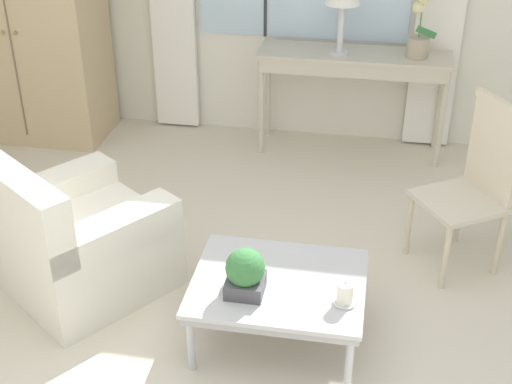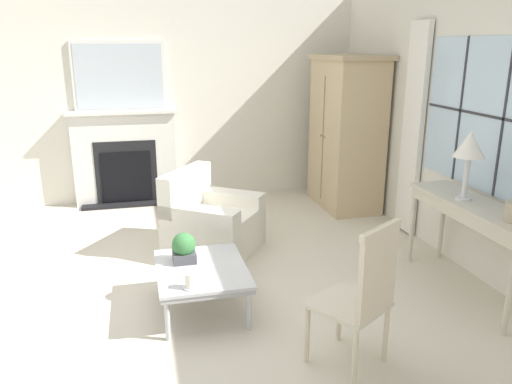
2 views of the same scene
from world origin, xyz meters
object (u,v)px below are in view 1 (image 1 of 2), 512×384
object	(u,v)px
armoire	(28,16)
pillar_candle	(345,294)
side_chair_wooden	(476,178)
console_table	(354,64)
coffee_table	(279,287)
potted_plant_small	(245,272)
armchair_upholstered	(78,244)
potted_orchid	(420,30)

from	to	relation	value
armoire	pillar_candle	size ratio (longest dim) A/B	14.96
side_chair_wooden	console_table	bearing A→B (deg)	119.78
console_table	coffee_table	xyz separation A→B (m)	(-0.22, -2.32, -0.39)
side_chair_wooden	potted_plant_small	size ratio (longest dim) A/B	4.23
armchair_upholstered	side_chair_wooden	size ratio (longest dim) A/B	1.11
console_table	potted_orchid	xyz separation A→B (m)	(0.46, -0.01, 0.29)
console_table	potted_orchid	world-z (taller)	potted_orchid
pillar_candle	console_table	bearing A→B (deg)	92.78
coffee_table	armchair_upholstered	bearing A→B (deg)	167.68
potted_orchid	console_table	bearing A→B (deg)	178.45
potted_orchid	pillar_candle	world-z (taller)	potted_orchid
side_chair_wooden	coffee_table	distance (m)	1.40
side_chair_wooden	armoire	bearing A→B (deg)	158.75
console_table	potted_plant_small	bearing A→B (deg)	-98.64
side_chair_wooden	armchair_upholstered	bearing A→B (deg)	-163.58
armoire	console_table	bearing A→B (deg)	2.23
potted_plant_small	pillar_candle	world-z (taller)	potted_plant_small
pillar_candle	potted_orchid	bearing A→B (deg)	82.10
console_table	armchair_upholstered	size ratio (longest dim) A/B	1.25
console_table	pillar_candle	size ratio (longest dim) A/B	10.98
side_chair_wooden	potted_plant_small	bearing A→B (deg)	-138.53
armoire	pillar_candle	world-z (taller)	armoire
armchair_upholstered	coffee_table	size ratio (longest dim) A/B	1.32
potted_orchid	pillar_candle	distance (m)	2.53
armchair_upholstered	pillar_candle	xyz separation A→B (m)	(1.54, -0.39, 0.15)
potted_orchid	armchair_upholstered	bearing A→B (deg)	-132.54
console_table	side_chair_wooden	xyz separation A→B (m)	(0.80, -1.41, -0.15)
armoire	coffee_table	xyz separation A→B (m)	(2.33, -2.23, -0.66)
armchair_upholstered	side_chair_wooden	distance (m)	2.34
pillar_candle	armoire	bearing A→B (deg)	138.68
coffee_table	pillar_candle	distance (m)	0.38
armchair_upholstered	potted_plant_small	world-z (taller)	armchair_upholstered
console_table	pillar_candle	world-z (taller)	console_table
potted_plant_small	pillar_candle	size ratio (longest dim) A/B	1.87
coffee_table	pillar_candle	size ratio (longest dim) A/B	6.67
coffee_table	potted_plant_small	size ratio (longest dim) A/B	3.56
console_table	side_chair_wooden	distance (m)	1.63
console_table	potted_plant_small	xyz separation A→B (m)	(-0.37, -2.44, -0.23)
side_chair_wooden	pillar_candle	distance (m)	1.26
coffee_table	potted_plant_small	xyz separation A→B (m)	(-0.15, -0.12, 0.16)
console_table	potted_orchid	size ratio (longest dim) A/B	2.64
armchair_upholstered	potted_plant_small	size ratio (longest dim) A/B	4.71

